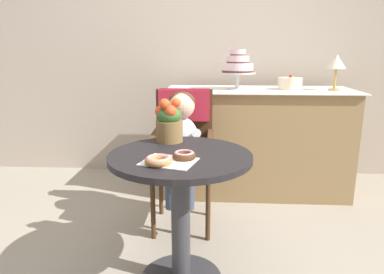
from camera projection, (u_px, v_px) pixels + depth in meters
name	position (u px, v px, depth m)	size (l,w,h in m)	color
back_wall	(197.00, 36.00, 3.40)	(4.80, 0.10, 2.70)	#B2A393
cafe_table	(181.00, 193.00, 1.81)	(0.72, 0.72, 0.72)	black
wicker_chair	(183.00, 136.00, 2.46)	(0.42, 0.45, 0.95)	#472D19
seated_child	(182.00, 136.00, 2.30)	(0.27, 0.32, 0.73)	silver
paper_napkin	(169.00, 162.00, 1.63)	(0.24, 0.19, 0.00)	white
donut_front	(184.00, 155.00, 1.66)	(0.11, 0.11, 0.04)	#4C2D19
donut_mid	(159.00, 160.00, 1.59)	(0.13, 0.13, 0.04)	#AD7542
flower_vase	(169.00, 122.00, 1.97)	(0.15, 0.15, 0.25)	brown
display_counter	(257.00, 141.00, 3.05)	(1.56, 0.62, 0.90)	#93754C
tiered_cake_stand	(238.00, 66.00, 2.91)	(0.30, 0.30, 0.32)	silver
round_layer_cake	(290.00, 84.00, 2.91)	(0.19, 0.19, 0.12)	beige
table_lamp	(337.00, 63.00, 2.81)	(0.15, 0.15, 0.28)	#B28C47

